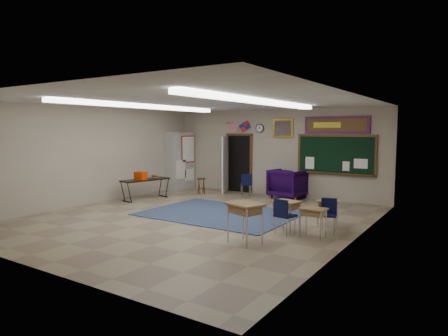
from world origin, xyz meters
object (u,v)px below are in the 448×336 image
Objects in this scene: student_desk_front_left at (286,214)px; student_desk_front_right at (327,212)px; folding_table at (145,188)px; wooden_stool at (201,186)px; wingback_armchair at (288,184)px.

student_desk_front_right is (0.63, 0.95, -0.04)m from student_desk_front_left.
student_desk_front_right is at bearing 9.24° from folding_table.
student_desk_front_right is at bearing -23.13° from wooden_stool.
folding_table is (-5.64, 1.32, -0.02)m from student_desk_front_left.
student_desk_front_left is at bearing -34.35° from wooden_stool.
wingback_armchair is 4.49m from student_desk_front_left.
wingback_armchair is at bearing 16.06° from wooden_stool.
student_desk_front_left is at bearing -145.73° from student_desk_front_right.
student_desk_front_left is at bearing -0.58° from folding_table.
folding_table is at bearing 43.69° from wingback_armchair.
student_desk_front_right is at bearing 68.85° from student_desk_front_left.
student_desk_front_right is (2.42, -3.17, -0.14)m from wingback_armchair.
student_desk_front_left is 5.78m from wooden_stool.
student_desk_front_left reaches higher than wooden_stool.
wingback_armchair reaches higher than student_desk_front_right.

